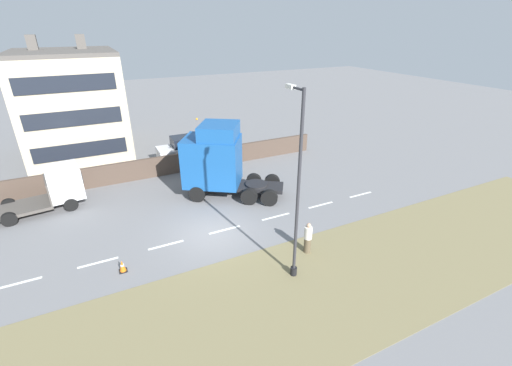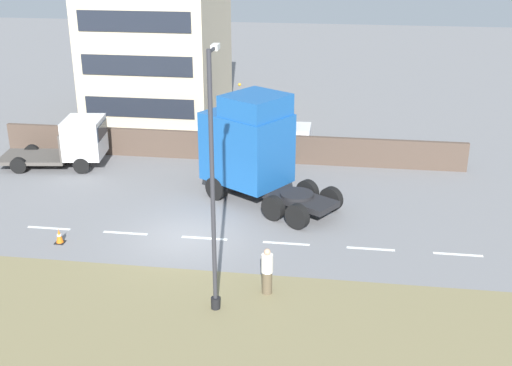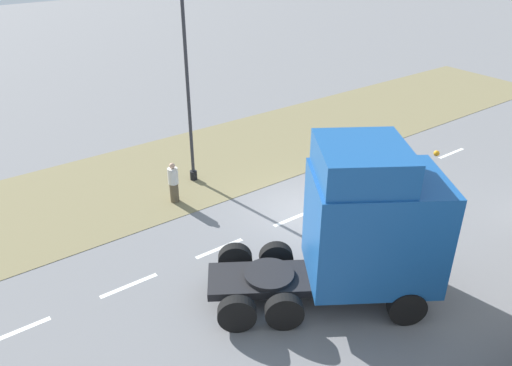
% 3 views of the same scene
% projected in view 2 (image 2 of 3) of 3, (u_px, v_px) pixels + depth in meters
% --- Properties ---
extents(ground_plane, '(120.00, 120.00, 0.00)m').
position_uv_depth(ground_plane, '(187.00, 237.00, 25.06)').
color(ground_plane, slate).
rests_on(ground_plane, ground).
extents(grass_verge, '(7.00, 44.00, 0.01)m').
position_uv_depth(grass_verge, '(140.00, 324.00, 19.55)').
color(grass_verge, olive).
rests_on(grass_verge, ground).
extents(lane_markings, '(0.16, 21.00, 0.00)m').
position_uv_depth(lane_markings, '(204.00, 238.00, 24.97)').
color(lane_markings, white).
rests_on(lane_markings, ground).
extents(boundary_wall, '(0.25, 24.00, 1.47)m').
position_uv_depth(boundary_wall, '(228.00, 147.00, 33.06)').
color(boundary_wall, '#4C3D33').
rests_on(boundary_wall, ground).
extents(building_block, '(9.11, 7.57, 9.48)m').
position_uv_depth(building_block, '(159.00, 49.00, 40.02)').
color(building_block, '#C1B293').
rests_on(building_block, ground).
extents(lorry_cab, '(5.46, 6.45, 4.88)m').
position_uv_depth(lorry_cab, '(251.00, 147.00, 27.87)').
color(lorry_cab, black).
rests_on(lorry_cab, ground).
extents(flatbed_truck, '(2.79, 5.42, 2.49)m').
position_uv_depth(flatbed_truck, '(76.00, 142.00, 31.97)').
color(flatbed_truck, silver).
rests_on(flatbed_truck, ground).
extents(parked_car, '(2.02, 4.68, 2.16)m').
position_uv_depth(parked_car, '(267.00, 132.00, 34.38)').
color(parked_car, silver).
rests_on(parked_car, ground).
extents(lamp_post, '(1.27, 0.29, 8.21)m').
position_uv_depth(lamp_post, '(213.00, 195.00, 19.01)').
color(lamp_post, black).
rests_on(lamp_post, ground).
extents(pedestrian, '(0.39, 0.39, 1.64)m').
position_uv_depth(pedestrian, '(267.00, 272.00, 20.95)').
color(pedestrian, brown).
rests_on(pedestrian, ground).
extents(traffic_cone_lead, '(0.36, 0.36, 0.58)m').
position_uv_depth(traffic_cone_lead, '(59.00, 236.00, 24.50)').
color(traffic_cone_lead, black).
rests_on(traffic_cone_lead, ground).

